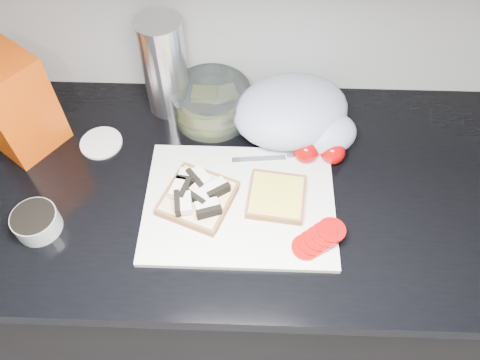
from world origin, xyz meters
name	(u,v)px	position (x,y,z in m)	size (l,w,h in m)	color
base_cabinet	(209,269)	(0.00, 1.20, 0.43)	(3.50, 0.60, 0.86)	black
countertop	(198,185)	(0.00, 1.20, 0.88)	(3.50, 0.64, 0.04)	black
cutting_board	(240,204)	(0.10, 1.14, 0.91)	(0.40, 0.30, 0.01)	silver
bread_left	(198,196)	(0.01, 1.14, 0.93)	(0.18, 0.18, 0.04)	beige
bread_right	(276,196)	(0.17, 1.15, 0.92)	(0.14, 0.14, 0.02)	beige
tomato_slices	(319,239)	(0.26, 1.05, 0.92)	(0.12, 0.10, 0.02)	#A90304
knife	(282,157)	(0.19, 1.26, 0.91)	(0.18, 0.03, 0.01)	#BCBCC0
seed_tub	(36,221)	(-0.31, 1.07, 0.93)	(0.09, 0.09, 0.05)	gray
tub_lid	(101,143)	(-0.23, 1.29, 0.90)	(0.10, 0.10, 0.01)	white
glass_bowl	(212,102)	(0.02, 1.40, 0.94)	(0.19, 0.19, 0.08)	silver
bread_bag	(11,103)	(-0.40, 1.31, 1.02)	(0.15, 0.14, 0.23)	red
steel_canister	(165,67)	(-0.09, 1.43, 1.02)	(0.10, 0.10, 0.24)	silver
grocery_bag	(296,114)	(0.22, 1.35, 0.96)	(0.33, 0.29, 0.12)	silver
whole_tomatoes	(320,152)	(0.27, 1.27, 0.93)	(0.12, 0.06, 0.06)	#A90304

